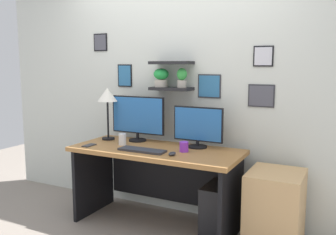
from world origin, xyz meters
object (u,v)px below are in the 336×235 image
monitor_right (198,127)px  keyboard (142,150)px  water_cup (122,139)px  computer_mouse (172,154)px  desk (159,169)px  computer_tower_right (216,209)px  coffee_mug (184,147)px  drawer_cabinet (275,209)px  desk_lamp (107,98)px  cell_phone (89,145)px  monitor_left (138,117)px

monitor_right → keyboard: (-0.39, -0.37, -0.19)m
water_cup → computer_mouse: bearing=-13.9°
desk → computer_tower_right: desk is taller
monitor_right → desk: bearing=-153.7°
coffee_mug → drawer_cabinet: size_ratio=0.14×
desk_lamp → cell_phone: size_ratio=3.83×
water_cup → computer_tower_right: (0.93, 0.09, -0.57)m
drawer_cabinet → computer_tower_right: drawer_cabinet is taller
desk → water_cup: size_ratio=14.44×
desk_lamp → coffee_mug: bearing=-8.0°
keyboard → computer_mouse: size_ratio=4.89×
monitor_right → computer_tower_right: size_ratio=1.05×
desk → keyboard: size_ratio=3.61×
keyboard → coffee_mug: (0.34, 0.16, 0.04)m
computer_tower_right → monitor_right: bearing=149.4°
keyboard → computer_tower_right: (0.63, 0.23, -0.53)m
monitor_right → cell_phone: (-0.95, -0.41, -0.19)m
computer_tower_right → desk_lamp: bearing=177.4°
monitor_left → computer_tower_right: monitor_left is taller
coffee_mug → water_cup: (-0.65, -0.02, 0.01)m
keyboard → coffee_mug: coffee_mug is taller
monitor_left → drawer_cabinet: bearing=-4.9°
desk_lamp → water_cup: desk_lamp is taller
water_cup → desk: bearing=11.1°
desk → keyboard: 0.31m
coffee_mug → drawer_cabinet: 0.93m
computer_tower_right → desk: bearing=-177.8°
computer_mouse → cell_phone: size_ratio=0.64×
coffee_mug → computer_tower_right: bearing=15.0°
monitor_left → monitor_right: size_ratio=1.22×
coffee_mug → keyboard: bearing=-155.6°
computer_mouse → computer_tower_right: bearing=37.5°
drawer_cabinet → cell_phone: bearing=-170.3°
water_cup → drawer_cabinet: 1.52m
cell_phone → computer_tower_right: cell_phone is taller
cell_phone → water_cup: bearing=34.2°
desk_lamp → coffee_mug: desk_lamp is taller
desk → drawer_cabinet: (1.08, 0.04, -0.22)m
desk_lamp → computer_tower_right: size_ratio=1.15×
drawer_cabinet → computer_tower_right: bearing=-177.8°
coffee_mug → computer_mouse: bearing=-101.8°
monitor_right → water_cup: (-0.69, -0.23, -0.14)m
desk → monitor_left: bearing=153.6°
monitor_left → water_cup: monitor_left is taller
monitor_right → computer_mouse: monitor_right is taller
desk → monitor_right: 0.55m
desk_lamp → coffee_mug: (0.92, -0.13, -0.39)m
monitor_right → drawer_cabinet: monitor_right is taller
monitor_right → computer_mouse: (-0.08, -0.39, -0.18)m
monitor_right → coffee_mug: (-0.04, -0.22, -0.15)m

